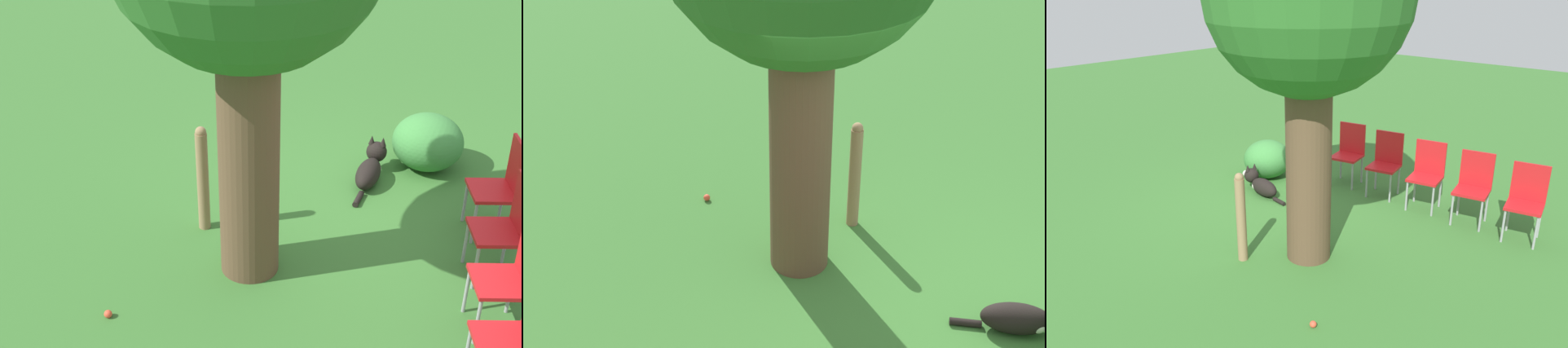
# 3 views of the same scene
# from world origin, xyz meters

# --- Properties ---
(ground_plane) EXTENTS (30.00, 30.00, 0.00)m
(ground_plane) POSITION_xyz_m (0.00, 0.00, 0.00)
(ground_plane) COLOR #38702D
(oak_tree) EXTENTS (2.18, 2.18, 4.13)m
(oak_tree) POSITION_xyz_m (0.61, 0.95, 2.93)
(oak_tree) COLOR brown
(oak_tree) RESTS_ON ground_plane
(dog) EXTENTS (0.37, 1.04, 0.42)m
(dog) POSITION_xyz_m (-0.36, -0.84, 0.15)
(dog) COLOR black
(dog) RESTS_ON ground_plane
(fence_post) EXTENTS (0.12, 0.12, 1.11)m
(fence_post) POSITION_xyz_m (1.18, 0.41, 0.56)
(fence_post) COLOR #937551
(fence_post) RESTS_ON ground_plane
(red_chair_0) EXTENTS (0.49, 0.51, 0.98)m
(red_chair_0) POSITION_xyz_m (-1.62, -0.08, 0.56)
(red_chair_0) COLOR red
(red_chair_0) RESTS_ON ground_plane
(red_chair_1) EXTENTS (0.49, 0.51, 0.98)m
(red_chair_1) POSITION_xyz_m (-1.60, 0.63, 0.56)
(red_chair_1) COLOR red
(red_chair_1) RESTS_ON ground_plane
(red_chair_2) EXTENTS (0.49, 0.51, 0.98)m
(red_chair_2) POSITION_xyz_m (-1.58, 1.33, 0.56)
(red_chair_2) COLOR red
(red_chair_2) RESTS_ON ground_plane
(red_chair_3) EXTENTS (0.49, 0.51, 0.98)m
(red_chair_3) POSITION_xyz_m (-1.56, 2.04, 0.56)
(red_chair_3) COLOR red
(red_chair_3) RESTS_ON ground_plane
(red_chair_4) EXTENTS (0.49, 0.51, 0.98)m
(red_chair_4) POSITION_xyz_m (-1.54, 2.74, 0.56)
(red_chair_4) COLOR red
(red_chair_4) RESTS_ON ground_plane
(tennis_ball) EXTENTS (0.07, 0.07, 0.07)m
(tennis_ball) POSITION_xyz_m (1.62, 1.86, 0.03)
(tennis_ball) COLOR #E54C33
(tennis_ball) RESTS_ON ground_plane
(low_shrub) EXTENTS (0.79, 0.79, 0.63)m
(low_shrub) POSITION_xyz_m (-0.95, -1.27, 0.32)
(low_shrub) COLOR #3D843D
(low_shrub) RESTS_ON ground_plane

